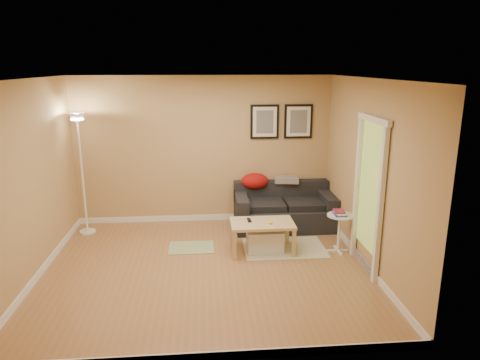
{
  "coord_description": "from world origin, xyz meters",
  "views": [
    {
      "loc": [
        -0.0,
        -5.65,
        2.77
      ],
      "look_at": [
        0.55,
        0.85,
        1.05
      ],
      "focal_mm": 32.82,
      "sensor_mm": 36.0,
      "label": 1
    }
  ],
  "objects_px": {
    "book_stack": "(340,213)",
    "side_table": "(339,233)",
    "coffee_table": "(262,237)",
    "sofa": "(284,206)",
    "storage_bin": "(265,240)",
    "floor_lamp": "(83,178)"
  },
  "relations": [
    {
      "from": "book_stack",
      "to": "side_table",
      "type": "bearing_deg",
      "value": 27.81
    },
    {
      "from": "side_table",
      "to": "coffee_table",
      "type": "bearing_deg",
      "value": 175.56
    },
    {
      "from": "sofa",
      "to": "storage_bin",
      "type": "height_order",
      "value": "sofa"
    },
    {
      "from": "storage_bin",
      "to": "floor_lamp",
      "type": "distance_m",
      "value": 3.17
    },
    {
      "from": "storage_bin",
      "to": "coffee_table",
      "type": "bearing_deg",
      "value": -138.79
    },
    {
      "from": "storage_bin",
      "to": "book_stack",
      "type": "height_order",
      "value": "book_stack"
    },
    {
      "from": "sofa",
      "to": "book_stack",
      "type": "relative_size",
      "value": 7.57
    },
    {
      "from": "sofa",
      "to": "storage_bin",
      "type": "relative_size",
      "value": 3.03
    },
    {
      "from": "coffee_table",
      "to": "book_stack",
      "type": "bearing_deg",
      "value": -8.28
    },
    {
      "from": "storage_bin",
      "to": "floor_lamp",
      "type": "bearing_deg",
      "value": 161.2
    },
    {
      "from": "sofa",
      "to": "storage_bin",
      "type": "distance_m",
      "value": 1.11
    },
    {
      "from": "coffee_table",
      "to": "storage_bin",
      "type": "distance_m",
      "value": 0.09
    },
    {
      "from": "sofa",
      "to": "book_stack",
      "type": "distance_m",
      "value": 1.3
    },
    {
      "from": "coffee_table",
      "to": "floor_lamp",
      "type": "distance_m",
      "value": 3.12
    },
    {
      "from": "coffee_table",
      "to": "side_table",
      "type": "distance_m",
      "value": 1.17
    },
    {
      "from": "book_stack",
      "to": "floor_lamp",
      "type": "distance_m",
      "value": 4.18
    },
    {
      "from": "storage_bin",
      "to": "book_stack",
      "type": "relative_size",
      "value": 2.49
    },
    {
      "from": "sofa",
      "to": "storage_bin",
      "type": "xyz_separation_m",
      "value": [
        -0.48,
        -0.98,
        -0.2
      ]
    },
    {
      "from": "sofa",
      "to": "side_table",
      "type": "relative_size",
      "value": 2.88
    },
    {
      "from": "floor_lamp",
      "to": "book_stack",
      "type": "bearing_deg",
      "value": -15.68
    },
    {
      "from": "coffee_table",
      "to": "storage_bin",
      "type": "relative_size",
      "value": 1.7
    },
    {
      "from": "storage_bin",
      "to": "floor_lamp",
      "type": "xyz_separation_m",
      "value": [
        -2.9,
        0.99,
        0.79
      ]
    }
  ]
}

